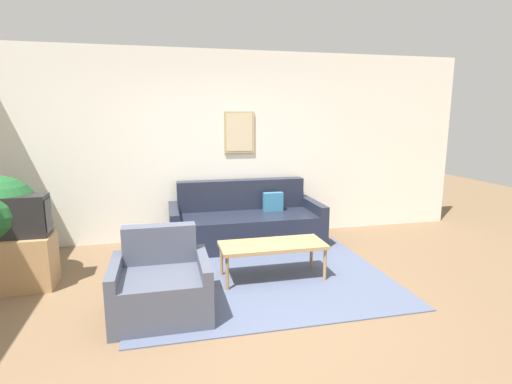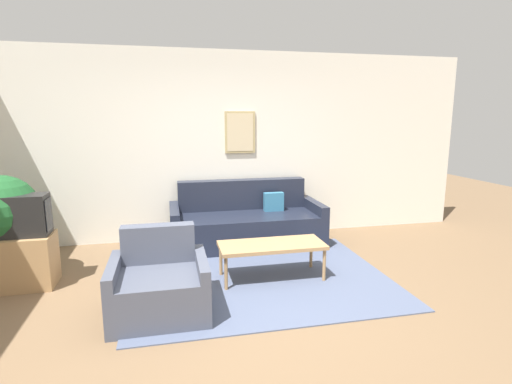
{
  "view_description": "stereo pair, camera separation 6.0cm",
  "coord_description": "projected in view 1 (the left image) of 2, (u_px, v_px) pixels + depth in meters",
  "views": [
    {
      "loc": [
        -0.64,
        -3.32,
        1.78
      ],
      "look_at": [
        0.49,
        1.43,
        0.85
      ],
      "focal_mm": 28.0,
      "sensor_mm": 36.0,
      "label": 1
    },
    {
      "loc": [
        -0.58,
        -3.34,
        1.78
      ],
      "look_at": [
        0.49,
        1.43,
        0.85
      ],
      "focal_mm": 28.0,
      "sensor_mm": 36.0,
      "label": 2
    }
  ],
  "objects": [
    {
      "name": "armchair",
      "position": [
        161.0,
        286.0,
        3.62
      ],
      "size": [
        0.86,
        0.76,
        0.76
      ],
      "rotation": [
        0.0,
        0.0,
        0.38
      ],
      "color": "#474C5B",
      "rests_on": "ground_plane"
    },
    {
      "name": "tv_stand",
      "position": [
        20.0,
        263.0,
        4.15
      ],
      "size": [
        0.67,
        0.42,
        0.56
      ],
      "color": "#A87F51",
      "rests_on": "ground_plane"
    },
    {
      "name": "wall_back",
      "position": [
        207.0,
        146.0,
        5.76
      ],
      "size": [
        8.0,
        0.09,
        2.7
      ],
      "color": "silver",
      "rests_on": "ground_plane"
    },
    {
      "name": "tv",
      "position": [
        15.0,
        217.0,
        4.06
      ],
      "size": [
        0.64,
        0.28,
        0.43
      ],
      "color": "black",
      "rests_on": "tv_stand"
    },
    {
      "name": "area_rug",
      "position": [
        260.0,
        277.0,
        4.47
      ],
      "size": [
        2.8,
        2.27,
        0.01
      ],
      "color": "#4C5670",
      "rests_on": "ground_plane"
    },
    {
      "name": "potted_plant_by_window",
      "position": [
        2.0,
        234.0,
        4.68
      ],
      "size": [
        0.4,
        0.4,
        0.65
      ],
      "color": "slate",
      "rests_on": "ground_plane"
    },
    {
      "name": "potted_plant_tall",
      "position": [
        0.0,
        213.0,
        4.18
      ],
      "size": [
        0.75,
        0.75,
        1.18
      ],
      "color": "slate",
      "rests_on": "ground_plane"
    },
    {
      "name": "ground_plane",
      "position": [
        240.0,
        314.0,
        3.65
      ],
      "size": [
        16.0,
        16.0,
        0.0
      ],
      "primitive_type": "plane",
      "color": "brown"
    },
    {
      "name": "coffee_table",
      "position": [
        272.0,
        247.0,
        4.38
      ],
      "size": [
        1.16,
        0.49,
        0.41
      ],
      "color": "#A87F51",
      "rests_on": "ground_plane"
    },
    {
      "name": "couch",
      "position": [
        246.0,
        223.0,
        5.61
      ],
      "size": [
        2.09,
        0.9,
        0.87
      ],
      "color": "#1E2333",
      "rests_on": "ground_plane"
    },
    {
      "name": "potted_plant_small",
      "position": [
        4.0,
        242.0,
        4.38
      ],
      "size": [
        0.41,
        0.41,
        0.72
      ],
      "color": "#935638",
      "rests_on": "ground_plane"
    }
  ]
}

